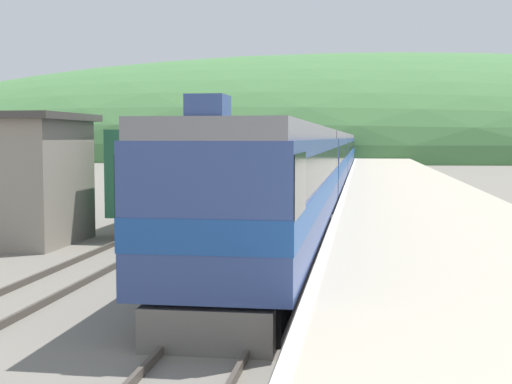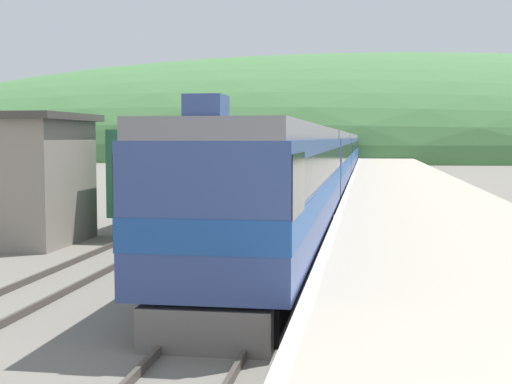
# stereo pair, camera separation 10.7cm
# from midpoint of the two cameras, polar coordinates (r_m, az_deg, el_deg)

# --- Properties ---
(track_main) EXTENTS (1.52, 180.00, 0.16)m
(track_main) POSITION_cam_midpoint_polar(r_m,az_deg,el_deg) (67.38, 6.65, 1.34)
(track_main) COLOR #4C443D
(track_main) RESTS_ON ground
(track_siding) EXTENTS (1.52, 180.00, 0.16)m
(track_siding) POSITION_cam_midpoint_polar(r_m,az_deg,el_deg) (67.75, 2.51, 1.38)
(track_siding) COLOR #4C443D
(track_siding) RESTS_ON ground
(platform) EXTENTS (7.13, 140.00, 0.89)m
(platform) POSITION_cam_midpoint_polar(r_m,az_deg,el_deg) (47.41, 11.89, 0.44)
(platform) COLOR #B2A893
(platform) RESTS_ON ground
(distant_hills) EXTENTS (220.45, 99.20, 39.30)m
(distant_hills) POSITION_cam_midpoint_polar(r_m,az_deg,el_deg) (144.40, 7.85, 2.89)
(distant_hills) COLOR #477A42
(distant_hills) RESTS_ON ground
(express_train_lead_car) EXTENTS (2.99, 20.85, 4.32)m
(express_train_lead_car) POSITION_cam_midpoint_polar(r_m,az_deg,el_deg) (21.60, 1.92, 0.54)
(express_train_lead_car) COLOR black
(express_train_lead_car) RESTS_ON ground
(carriage_second) EXTENTS (2.98, 20.39, 3.96)m
(carriage_second) POSITION_cam_midpoint_polar(r_m,az_deg,el_deg) (43.23, 5.42, 2.42)
(carriage_second) COLOR black
(carriage_second) RESTS_ON ground
(carriage_third) EXTENTS (2.98, 20.39, 3.96)m
(carriage_third) POSITION_cam_midpoint_polar(r_m,az_deg,el_deg) (64.46, 6.56, 3.05)
(carriage_third) COLOR black
(carriage_third) RESTS_ON ground
(carriage_fourth) EXTENTS (2.98, 20.39, 3.96)m
(carriage_fourth) POSITION_cam_midpoint_polar(r_m,az_deg,el_deg) (85.71, 7.14, 3.36)
(carriage_fourth) COLOR black
(carriage_fourth) RESTS_ON ground
(siding_train) EXTENTS (2.90, 40.06, 3.89)m
(siding_train) POSITION_cam_midpoint_polar(r_m,az_deg,el_deg) (44.37, -0.86, 2.30)
(siding_train) COLOR black
(siding_train) RESTS_ON ground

